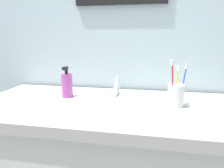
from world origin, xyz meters
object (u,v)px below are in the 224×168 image
object	(u,v)px
toothbrush_cup	(176,96)
toothbrush_yellow	(177,82)
toothbrush_red	(173,81)
toothbrush_blue	(184,81)
faucet	(117,86)
soap_dispenser	(67,85)

from	to	relation	value
toothbrush_cup	toothbrush_yellow	world-z (taller)	toothbrush_yellow
toothbrush_cup	toothbrush_red	distance (m)	0.08
toothbrush_cup	toothbrush_red	xyz separation A→B (m)	(-0.02, -0.03, 0.07)
toothbrush_blue	toothbrush_yellow	bearing A→B (deg)	-161.10
faucet	soap_dispenser	distance (m)	0.27
toothbrush_blue	toothbrush_red	xyz separation A→B (m)	(-0.05, -0.06, 0.01)
toothbrush_cup	soap_dispenser	xyz separation A→B (m)	(-0.54, 0.05, 0.01)
faucet	toothbrush_cup	distance (m)	0.34
toothbrush_red	toothbrush_yellow	xyz separation A→B (m)	(0.02, 0.05, -0.02)
toothbrush_blue	toothbrush_cup	bearing A→B (deg)	-137.58
toothbrush_blue	soap_dispenser	bearing A→B (deg)	178.08
faucet	toothbrush_cup	size ratio (longest dim) A/B	1.36
faucet	toothbrush_cup	xyz separation A→B (m)	(0.29, -0.17, 0.01)
toothbrush_cup	soap_dispenser	bearing A→B (deg)	174.67
toothbrush_yellow	soap_dispenser	distance (m)	0.55
faucet	toothbrush_red	xyz separation A→B (m)	(0.27, -0.19, 0.08)
soap_dispenser	toothbrush_yellow	bearing A→B (deg)	-3.14
faucet	soap_dispenser	xyz separation A→B (m)	(-0.25, -0.12, 0.02)
soap_dispenser	toothbrush_blue	bearing A→B (deg)	-1.92
toothbrush_red	faucet	bearing A→B (deg)	144.55
toothbrush_blue	toothbrush_red	size ratio (longest dim) A/B	0.89
faucet	toothbrush_blue	xyz separation A→B (m)	(0.33, -0.14, 0.07)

